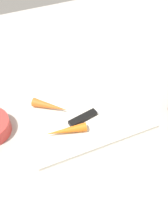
{
  "coord_description": "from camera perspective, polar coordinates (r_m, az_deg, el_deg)",
  "views": [
    {
      "loc": [
        0.19,
        0.44,
        0.58
      ],
      "look_at": [
        0.0,
        0.0,
        0.01
      ],
      "focal_mm": 39.77,
      "sensor_mm": 36.0,
      "label": 1
    }
  ],
  "objects": [
    {
      "name": "carrot_short",
      "position": [
        0.75,
        -7.77,
        1.36
      ],
      "size": [
        0.1,
        0.09,
        0.03
      ],
      "primitive_type": "cone",
      "rotation": [
        0.0,
        1.57,
        2.44
      ],
      "color": "orange",
      "rests_on": "cutting_board"
    },
    {
      "name": "knife",
      "position": [
        0.73,
        0.62,
        -0.97
      ],
      "size": [
        0.2,
        0.06,
        0.01
      ],
      "rotation": [
        0.0,
        0.0,
        3.34
      ],
      "color": "#B7B7BC",
      "rests_on": "cutting_board"
    },
    {
      "name": "cutting_board",
      "position": [
        0.75,
        0.0,
        -0.29
      ],
      "size": [
        0.36,
        0.26,
        0.01
      ],
      "primitive_type": "cube",
      "color": "silver",
      "rests_on": "ground_plane"
    },
    {
      "name": "carrot_long",
      "position": [
        0.69,
        -4.18,
        -4.27
      ],
      "size": [
        0.12,
        0.05,
        0.03
      ],
      "primitive_type": "cone",
      "rotation": [
        0.0,
        1.57,
        6.11
      ],
      "color": "orange",
      "rests_on": "cutting_board"
    },
    {
      "name": "ground_plane",
      "position": [
        0.76,
        0.0,
        -0.58
      ],
      "size": [
        1.4,
        1.4,
        0.0
      ],
      "primitive_type": "plane",
      "color": "#ADA8A0"
    }
  ]
}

